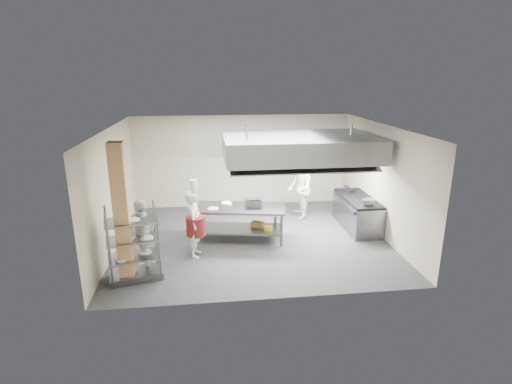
{
  "coord_description": "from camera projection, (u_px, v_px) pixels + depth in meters",
  "views": [
    {
      "loc": [
        -1.12,
        -9.86,
        4.26
      ],
      "look_at": [
        0.12,
        0.2,
        1.26
      ],
      "focal_mm": 28.0,
      "sensor_mm": 36.0,
      "label": 1
    }
  ],
  "objects": [
    {
      "name": "chef_head",
      "position": [
        195.0,
        224.0,
        9.52
      ],
      "size": [
        0.46,
        0.64,
        1.65
      ],
      "primitive_type": "imported",
      "rotation": [
        0.0,
        0.0,
        1.46
      ],
      "color": "silver",
      "rests_on": "floor"
    },
    {
      "name": "wall_back",
      "position": [
        242.0,
        161.0,
        13.15
      ],
      "size": [
        7.0,
        0.0,
        7.0
      ],
      "primitive_type": "plane",
      "rotation": [
        1.57,
        0.0,
        0.0
      ],
      "color": "#ACA289",
      "rests_on": "ground"
    },
    {
      "name": "pass_rack",
      "position": [
        133.0,
        243.0,
        8.46
      ],
      "size": [
        1.21,
        0.88,
        1.64
      ],
      "primitive_type": null,
      "rotation": [
        0.0,
        0.0,
        0.24
      ],
      "color": "slate",
      "rests_on": "floor"
    },
    {
      "name": "floor",
      "position": [
        253.0,
        239.0,
        10.72
      ],
      "size": [
        7.0,
        7.0,
        0.0
      ],
      "primitive_type": "plane",
      "color": "#29292B",
      "rests_on": "ground"
    },
    {
      "name": "wall_left",
      "position": [
        112.0,
        190.0,
        9.89
      ],
      "size": [
        0.0,
        6.0,
        6.0
      ],
      "primitive_type": "plane",
      "rotation": [
        1.57,
        0.0,
        1.57
      ],
      "color": "#ACA289",
      "rests_on": "ground"
    },
    {
      "name": "hood_strip_b",
      "position": [
        332.0,
        158.0,
        10.77
      ],
      "size": [
        1.6,
        0.12,
        0.04
      ],
      "primitive_type": "cube",
      "color": "white",
      "rests_on": "exhaust_hood"
    },
    {
      "name": "island_undershelf",
      "position": [
        240.0,
        229.0,
        10.63
      ],
      "size": [
        2.29,
        1.25,
        0.04
      ],
      "primitive_type": "cube",
      "rotation": [
        0.0,
        0.0,
        -0.18
      ],
      "color": "slate",
      "rests_on": "island"
    },
    {
      "name": "range_top",
      "position": [
        358.0,
        198.0,
        11.31
      ],
      "size": [
        0.78,
        1.96,
        0.06
      ],
      "primitive_type": "cube",
      "color": "black",
      "rests_on": "cooking_range"
    },
    {
      "name": "island",
      "position": [
        240.0,
        223.0,
        10.59
      ],
      "size": [
        2.49,
        1.38,
        0.91
      ],
      "primitive_type": null,
      "rotation": [
        0.0,
        0.0,
        -0.18
      ],
      "color": "gray",
      "rests_on": "floor"
    },
    {
      "name": "wicker_basket",
      "position": [
        257.0,
        224.0,
        10.69
      ],
      "size": [
        0.38,
        0.33,
        0.14
      ],
      "primitive_type": "cube",
      "rotation": [
        0.0,
        0.0,
        -0.44
      ],
      "color": "olive",
      "rests_on": "island_undershelf"
    },
    {
      "name": "wall_right",
      "position": [
        382.0,
        181.0,
        10.71
      ],
      "size": [
        0.0,
        6.0,
        6.0
      ],
      "primitive_type": "plane",
      "rotation": [
        1.57,
        0.0,
        -1.57
      ],
      "color": "#ACA289",
      "rests_on": "ground"
    },
    {
      "name": "cooking_range",
      "position": [
        357.0,
        213.0,
        11.44
      ],
      "size": [
        0.8,
        2.0,
        0.84
      ],
      "primitive_type": "cube",
      "color": "slate",
      "rests_on": "floor"
    },
    {
      "name": "plate_stack",
      "position": [
        135.0,
        256.0,
        8.54
      ],
      "size": [
        0.28,
        0.28,
        0.05
      ],
      "primitive_type": "cylinder",
      "color": "silver",
      "rests_on": "pass_rack"
    },
    {
      "name": "chef_line",
      "position": [
        299.0,
        188.0,
        12.07
      ],
      "size": [
        0.76,
        0.95,
        1.87
      ],
      "primitive_type": "imported",
      "rotation": [
        0.0,
        0.0,
        -1.63
      ],
      "color": "silver",
      "rests_on": "floor"
    },
    {
      "name": "exhaust_hood",
      "position": [
        299.0,
        147.0,
        10.57
      ],
      "size": [
        4.0,
        2.5,
        0.6
      ],
      "primitive_type": "cube",
      "color": "gray",
      "rests_on": "ceiling"
    },
    {
      "name": "chef_plating",
      "position": [
        143.0,
        235.0,
        8.79
      ],
      "size": [
        0.53,
        1.03,
        1.68
      ],
      "primitive_type": "imported",
      "rotation": [
        0.0,
        0.0,
        -1.44
      ],
      "color": "white",
      "rests_on": "floor"
    },
    {
      "name": "column",
      "position": [
        122.0,
        215.0,
        8.15
      ],
      "size": [
        0.3,
        0.3,
        3.0
      ],
      "primitive_type": "cube",
      "color": "tan",
      "rests_on": "floor"
    },
    {
      "name": "island_worktop",
      "position": [
        240.0,
        208.0,
        10.47
      ],
      "size": [
        2.49,
        1.38,
        0.06
      ],
      "primitive_type": "cube",
      "rotation": [
        0.0,
        0.0,
        -0.18
      ],
      "color": "gray",
      "rests_on": "island"
    },
    {
      "name": "griddle",
      "position": [
        253.0,
        203.0,
        10.46
      ],
      "size": [
        0.42,
        0.33,
        0.2
      ],
      "primitive_type": "cube",
      "rotation": [
        0.0,
        0.0,
        0.01
      ],
      "color": "slate",
      "rests_on": "island_worktop"
    },
    {
      "name": "wall_shelf",
      "position": [
        297.0,
        161.0,
        13.21
      ],
      "size": [
        1.5,
        0.28,
        0.04
      ],
      "primitive_type": "cube",
      "color": "gray",
      "rests_on": "wall_back"
    },
    {
      "name": "ceiling",
      "position": [
        252.0,
        127.0,
        9.87
      ],
      "size": [
        7.0,
        7.0,
        0.0
      ],
      "primitive_type": "plane",
      "rotation": [
        3.14,
        0.0,
        0.0
      ],
      "color": "silver",
      "rests_on": "wall_back"
    },
    {
      "name": "hood_strip_a",
      "position": [
        266.0,
        160.0,
        10.56
      ],
      "size": [
        1.6,
        0.12,
        0.04
      ],
      "primitive_type": "cube",
      "color": "white",
      "rests_on": "exhaust_hood"
    },
    {
      "name": "stockpot",
      "position": [
        369.0,
        202.0,
        10.6
      ],
      "size": [
        0.25,
        0.25,
        0.17
      ],
      "primitive_type": "cylinder",
      "color": "gray",
      "rests_on": "range_top"
    }
  ]
}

